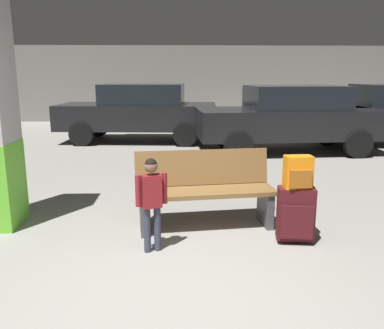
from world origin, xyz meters
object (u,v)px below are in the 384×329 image
at_px(suitcase, 296,214).
at_px(backpack_bright, 298,173).
at_px(child, 151,195).
at_px(parked_car_near, 290,117).
at_px(bench, 205,190).
at_px(parked_car_far, 139,111).

xyz_separation_m(suitcase, backpack_bright, (0.00, -0.00, 0.45)).
relative_size(child, parked_car_near, 0.23).
bearing_deg(child, bench, 49.98).
distance_m(suitcase, backpack_bright, 0.45).
relative_size(suitcase, child, 0.63).
height_order(suitcase, parked_car_far, parked_car_far).
distance_m(backpack_bright, child, 1.53).
bearing_deg(suitcase, backpack_bright, -22.84).
relative_size(bench, child, 1.71).
xyz_separation_m(backpack_bright, parked_car_near, (1.30, 5.15, 0.03)).
distance_m(child, parked_car_far, 7.05).
relative_size(suitcase, parked_car_far, 0.14).
distance_m(backpack_bright, parked_car_far, 7.21).
xyz_separation_m(bench, child, (-0.58, -0.69, 0.15)).
height_order(child, parked_car_far, parked_car_far).
bearing_deg(bench, parked_car_near, 64.26).
bearing_deg(parked_car_far, suitcase, -71.68).
relative_size(bench, parked_car_near, 0.39).
xyz_separation_m(bench, backpack_bright, (0.93, -0.52, 0.33)).
bearing_deg(parked_car_near, backpack_bright, -104.18).
relative_size(child, parked_car_far, 0.23).
height_order(bench, backpack_bright, backpack_bright).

